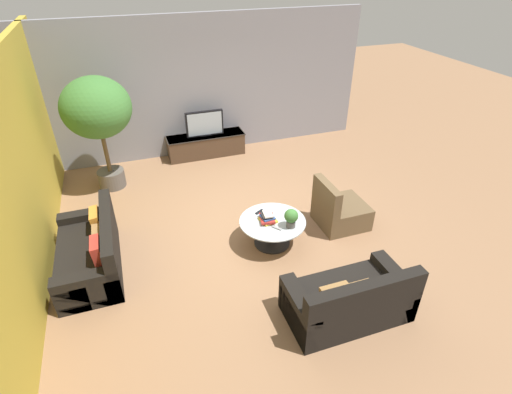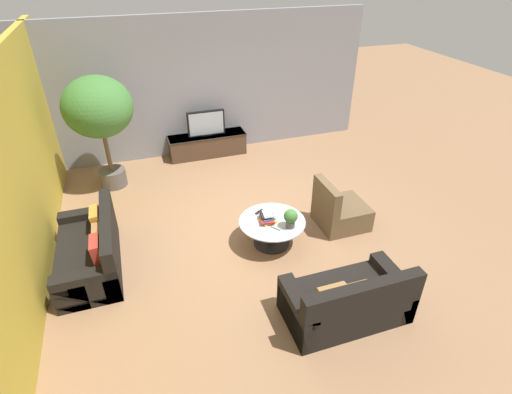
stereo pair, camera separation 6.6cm
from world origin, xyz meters
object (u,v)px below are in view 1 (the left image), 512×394
(media_console, at_px, (206,145))
(coffee_table, at_px, (272,228))
(armchair_wicker, at_px, (339,211))
(potted_plant_tabletop, at_px, (291,217))
(couch_by_wall, at_px, (92,253))
(potted_palm_tall, at_px, (97,112))
(television, at_px, (205,124))
(couch_near_entry, at_px, (349,300))

(media_console, bearing_deg, coffee_table, -85.87)
(armchair_wicker, distance_m, potted_plant_tabletop, 1.17)
(couch_by_wall, distance_m, armchair_wicker, 4.00)
(potted_palm_tall, bearing_deg, television, 19.56)
(coffee_table, bearing_deg, potted_palm_tall, 130.48)
(armchair_wicker, bearing_deg, coffee_table, 95.19)
(media_console, bearing_deg, armchair_wicker, -65.90)
(media_console, height_order, couch_near_entry, couch_near_entry)
(coffee_table, distance_m, couch_near_entry, 1.78)
(couch_by_wall, xyz_separation_m, armchair_wicker, (4.00, -0.21, -0.02))
(coffee_table, relative_size, couch_near_entry, 0.67)
(television, bearing_deg, media_console, 90.00)
(media_console, xyz_separation_m, potted_palm_tall, (-2.11, -0.75, 1.31))
(couch_by_wall, bearing_deg, couch_near_entry, 56.38)
(television, relative_size, armchair_wicker, 0.97)
(couch_near_entry, relative_size, potted_palm_tall, 0.71)
(television, xyz_separation_m, couch_near_entry, (0.63, -5.26, -0.48))
(coffee_table, bearing_deg, armchair_wicker, 5.19)
(armchair_wicker, relative_size, potted_palm_tall, 0.39)
(coffee_table, distance_m, armchair_wicker, 1.28)
(couch_near_entry, bearing_deg, television, -83.18)
(television, height_order, potted_plant_tabletop, television)
(media_console, bearing_deg, couch_by_wall, -127.68)
(coffee_table, bearing_deg, couch_near_entry, -77.85)
(television, bearing_deg, coffee_table, -85.86)
(couch_by_wall, height_order, potted_palm_tall, potted_palm_tall)
(potted_plant_tabletop, bearing_deg, coffee_table, 131.39)
(media_console, height_order, television, television)
(coffee_table, height_order, potted_palm_tall, potted_palm_tall)
(media_console, xyz_separation_m, couch_near_entry, (0.63, -5.26, 0.03))
(media_console, relative_size, television, 2.10)
(armchair_wicker, height_order, potted_plant_tabletop, armchair_wicker)
(couch_by_wall, bearing_deg, potted_palm_tall, 171.63)
(television, relative_size, coffee_table, 0.79)
(couch_by_wall, xyz_separation_m, couch_near_entry, (3.10, -2.06, -0.00))
(media_console, distance_m, television, 0.51)
(couch_near_entry, xyz_separation_m, armchair_wicker, (0.90, 1.85, -0.01))
(coffee_table, height_order, couch_by_wall, couch_by_wall)
(potted_palm_tall, bearing_deg, media_console, 19.60)
(media_console, xyz_separation_m, potted_plant_tabletop, (0.46, -3.76, 0.36))
(potted_palm_tall, bearing_deg, potted_plant_tabletop, -49.45)
(coffee_table, xyz_separation_m, potted_palm_tall, (-2.37, 2.77, 1.25))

